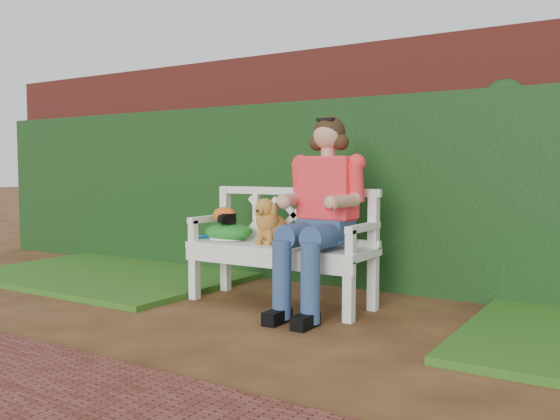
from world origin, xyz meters
The scene contains 12 objects.
ground centered at (0.00, 0.00, 0.00)m, with size 60.00×60.00×0.00m, color #3D2213.
brick_wall centered at (0.00, 1.90, 1.10)m, with size 10.00×0.30×2.20m, color maroon.
ivy_hedge centered at (0.00, 1.68, 0.85)m, with size 10.00×0.18×1.70m, color #1F521C.
grass_left centered at (-2.40, 0.90, 0.03)m, with size 2.60×2.00×0.05m, color #1B530F.
brick_paving centered at (0.00, -1.60, 0.01)m, with size 4.00×1.20×0.03m, color #59251D.
garden_bench centered at (-0.34, 0.71, 0.24)m, with size 1.58×0.60×0.48m, color white, non-canonical shape.
seated_woman centered at (0.06, 0.69, 0.74)m, with size 0.62×0.83×1.48m, color #F63A48, non-canonical shape.
dog centered at (-0.43, 0.72, 0.66)m, with size 0.24×0.33×0.37m, color #A47434, non-canonical shape.
tennis_racket centered at (-0.90, 0.71, 0.49)m, with size 0.57×0.24×0.03m, color white, non-canonical shape.
green_bag centered at (-0.86, 0.71, 0.55)m, with size 0.42×0.32×0.14m, color #2A7938, non-canonical shape.
camera_item centered at (-0.84, 0.69, 0.66)m, with size 0.12×0.09×0.08m, color black.
baseball_glove centered at (-0.90, 0.72, 0.69)m, with size 0.21×0.15×0.13m, color #E35B16.
Camera 1 is at (2.12, -3.20, 1.07)m, focal length 38.00 mm.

